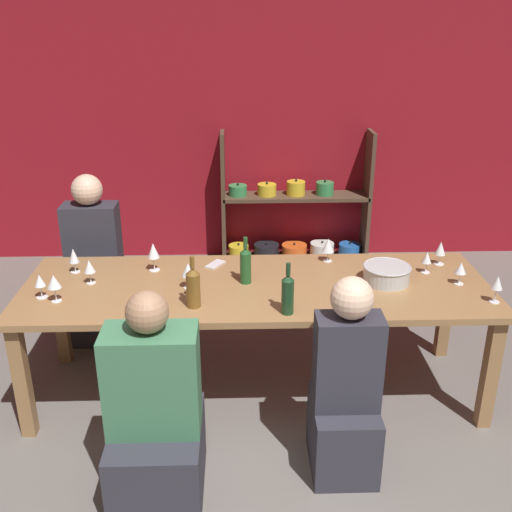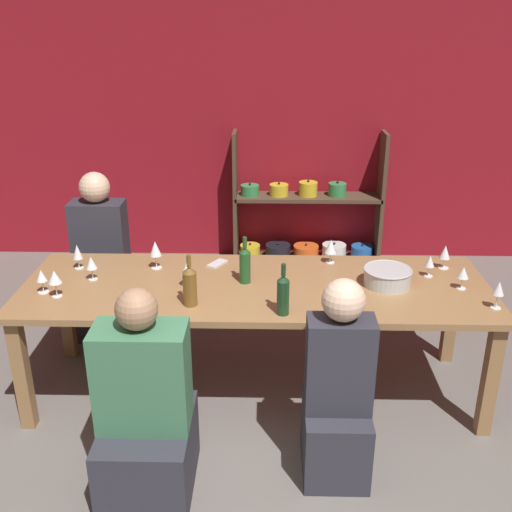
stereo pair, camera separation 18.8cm
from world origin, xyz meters
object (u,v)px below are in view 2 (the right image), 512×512
object	(u,v)px
mixing_bowl	(387,276)
wine_glass_red_f	(55,278)
wine_glass_red_g	(499,289)
wine_glass_red_a	(445,253)
wine_bottle_dark	(283,294)
shelf_unit	(306,224)
wine_glass_white_b	(331,247)
person_near_b	(337,402)
person_far_a	(104,274)
wine_glass_white_c	(191,277)
wine_glass_red_b	(430,262)
wine_glass_red_d	(91,264)
cell_phone	(217,263)
wine_glass_red_e	(77,253)
person_near_a	(146,422)
wine_glass_red_c	(187,269)
wine_bottle_amber	(190,285)
wine_glass_empty_a	(41,276)
wine_bottle_green	(245,264)
wine_glass_red_h	(155,249)
wine_glass_white_a	(463,273)
dining_table	(256,295)

from	to	relation	value
mixing_bowl	wine_glass_red_f	xyz separation A→B (m)	(-1.98, -0.21, 0.06)
mixing_bowl	wine_glass_red_g	world-z (taller)	wine_glass_red_g
wine_glass_red_g	wine_glass_red_a	bearing A→B (deg)	104.52
wine_bottle_dark	wine_glass_red_f	distance (m)	1.35
shelf_unit	wine_glass_white_b	xyz separation A→B (m)	(0.05, -1.86, 0.49)
person_near_b	person_far_a	bearing A→B (deg)	136.81
wine_glass_white_c	shelf_unit	bearing A→B (deg)	70.82
wine_glass_red_b	wine_glass_red_g	world-z (taller)	wine_glass_red_g
wine_glass_red_d	cell_phone	distance (m)	0.81
wine_glass_red_e	wine_glass_red_f	distance (m)	0.42
wine_glass_white_b	person_near_a	world-z (taller)	person_near_a
wine_glass_red_c	person_far_a	distance (m)	1.20
wine_glass_red_b	cell_phone	bearing A→B (deg)	173.04
wine_glass_red_d	person_far_a	distance (m)	0.86
wine_bottle_amber	wine_glass_white_b	size ratio (longest dim) A/B	1.91
mixing_bowl	wine_glass_red_d	size ratio (longest dim) A/B	1.93
wine_bottle_amber	wine_glass_red_f	bearing A→B (deg)	173.62
wine_glass_empty_a	person_near_a	xyz separation A→B (m)	(0.74, -0.74, -0.46)
wine_glass_red_c	shelf_unit	bearing A→B (deg)	69.21
wine_glass_red_b	cell_phone	world-z (taller)	wine_glass_red_b
wine_glass_red_g	wine_glass_red_c	bearing A→B (deg)	171.93
wine_glass_red_d	wine_glass_empty_a	bearing A→B (deg)	-141.88
wine_bottle_green	wine_glass_red_c	bearing A→B (deg)	-169.83
shelf_unit	wine_bottle_amber	xyz separation A→B (m)	(-0.81, -2.50, 0.50)
wine_glass_red_f	wine_glass_red_d	bearing A→B (deg)	59.32
wine_bottle_dark	wine_glass_empty_a	distance (m)	1.45
wine_glass_red_h	person_near_b	xyz separation A→B (m)	(1.10, -0.97, -0.47)
wine_glass_white_c	person_far_a	bearing A→B (deg)	130.50
wine_bottle_amber	person_near_b	size ratio (longest dim) A/B	0.27
wine_glass_red_c	wine_glass_empty_a	size ratio (longest dim) A/B	1.09
wine_glass_red_d	person_far_a	bearing A→B (deg)	101.84
wine_bottle_dark	wine_glass_red_b	xyz separation A→B (m)	(0.94, 0.53, -0.02)
wine_glass_red_g	person_near_b	world-z (taller)	person_near_b
wine_glass_white_a	wine_glass_red_e	bearing A→B (deg)	173.96
wine_glass_white_a	cell_phone	bearing A→B (deg)	167.22
person_far_a	wine_glass_red_d	bearing A→B (deg)	101.84
wine_bottle_amber	cell_phone	distance (m)	0.62
wine_glass_white_b	wine_glass_red_g	size ratio (longest dim) A/B	0.98
shelf_unit	person_near_a	size ratio (longest dim) A/B	1.25
wine_glass_white_a	wine_glass_white_c	size ratio (longest dim) A/B	0.94
dining_table	wine_bottle_green	world-z (taller)	wine_bottle_green
shelf_unit	wine_glass_red_d	size ratio (longest dim) A/B	9.34
wine_glass_white_b	wine_glass_white_c	bearing A→B (deg)	-150.24
wine_glass_empty_a	wine_glass_red_h	xyz separation A→B (m)	(0.61, 0.38, 0.03)
wine_glass_red_c	wine_glass_red_f	distance (m)	0.78
wine_glass_red_e	wine_glass_empty_a	bearing A→B (deg)	-106.11
wine_bottle_amber	wine_glass_red_f	size ratio (longest dim) A/B	1.86
person_far_a	person_near_a	bearing A→B (deg)	111.10
shelf_unit	dining_table	distance (m)	2.28
mixing_bowl	wine_glass_red_d	world-z (taller)	wine_glass_red_d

